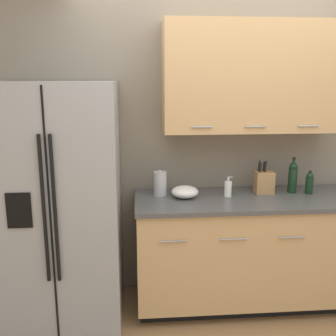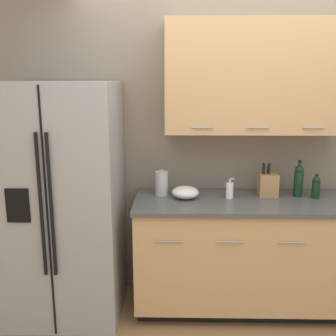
# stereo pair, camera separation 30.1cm
# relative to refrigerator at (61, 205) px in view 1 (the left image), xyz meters

# --- Properties ---
(wall_back) EXTENTS (10.00, 0.39, 2.60)m
(wall_back) POSITION_rel_refrigerator_xyz_m (1.36, 0.36, 0.51)
(wall_back) COLOR gray
(wall_back) RESTS_ON ground_plane
(counter_unit) EXTENTS (1.85, 0.64, 0.92)m
(counter_unit) POSITION_rel_refrigerator_xyz_m (1.48, 0.06, -0.44)
(counter_unit) COLOR black
(counter_unit) RESTS_ON ground_plane
(refrigerator) EXTENTS (0.88, 0.75, 1.83)m
(refrigerator) POSITION_rel_refrigerator_xyz_m (0.00, 0.00, 0.00)
(refrigerator) COLOR #9E9EA0
(refrigerator) RESTS_ON ground_plane
(knife_block) EXTENTS (0.15, 0.11, 0.27)m
(knife_block) POSITION_rel_refrigerator_xyz_m (1.61, 0.15, 0.11)
(knife_block) COLOR #A87A4C
(knife_block) RESTS_ON counter_unit
(wine_bottle) EXTENTS (0.07, 0.07, 0.29)m
(wine_bottle) POSITION_rel_refrigerator_xyz_m (1.85, 0.15, 0.15)
(wine_bottle) COLOR black
(wine_bottle) RESTS_ON counter_unit
(soap_dispenser) EXTENTS (0.06, 0.06, 0.16)m
(soap_dispenser) POSITION_rel_refrigerator_xyz_m (1.30, 0.09, 0.08)
(soap_dispenser) COLOR white
(soap_dispenser) RESTS_ON counter_unit
(oil_bottle) EXTENTS (0.06, 0.06, 0.19)m
(oil_bottle) POSITION_rel_refrigerator_xyz_m (1.98, 0.11, 0.10)
(oil_bottle) COLOR black
(oil_bottle) RESTS_ON counter_unit
(steel_canister) EXTENTS (0.11, 0.11, 0.21)m
(steel_canister) POSITION_rel_refrigerator_xyz_m (0.76, 0.16, 0.11)
(steel_canister) COLOR #B7B7BA
(steel_canister) RESTS_ON counter_unit
(mixing_bowl) EXTENTS (0.21, 0.21, 0.09)m
(mixing_bowl) POSITION_rel_refrigerator_xyz_m (0.95, 0.09, 0.06)
(mixing_bowl) COLOR white
(mixing_bowl) RESTS_ON counter_unit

